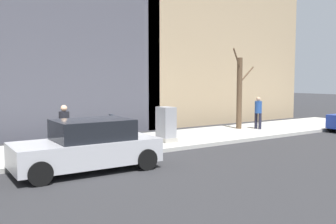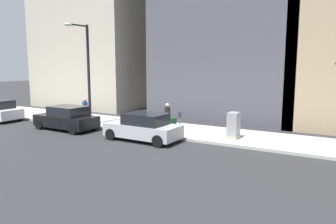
{
  "view_description": "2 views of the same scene",
  "coord_description": "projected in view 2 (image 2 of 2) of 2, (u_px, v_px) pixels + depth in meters",
  "views": [
    {
      "loc": [
        -11.37,
        4.43,
        2.69
      ],
      "look_at": [
        0.61,
        -3.65,
        1.44
      ],
      "focal_mm": 40.0,
      "sensor_mm": 36.0,
      "label": 1
    },
    {
      "loc": [
        -15.57,
        -9.64,
        4.22
      ],
      "look_at": [
        1.15,
        -0.0,
        1.32
      ],
      "focal_mm": 35.0,
      "sensor_mm": 36.0,
      "label": 2
    }
  ],
  "objects": [
    {
      "name": "ground_plane",
      "position": [
        158.0,
        137.0,
        18.73
      ],
      "size": [
        120.0,
        120.0,
        0.0
      ],
      "primitive_type": "plane",
      "color": "#2B2B2D"
    },
    {
      "name": "parking_meter",
      "position": [
        180.0,
        121.0,
        18.39
      ],
      "size": [
        0.14,
        0.1,
        1.35
      ],
      "color": "slate",
      "rests_on": "sidewalk"
    },
    {
      "name": "sidewalk",
      "position": [
        175.0,
        130.0,
        20.43
      ],
      "size": [
        4.0,
        36.0,
        0.15
      ],
      "primitive_type": "cube",
      "color": "#B2AFA8",
      "rests_on": "ground"
    },
    {
      "name": "parked_car_silver",
      "position": [
        143.0,
        127.0,
        17.89
      ],
      "size": [
        2.0,
        4.24,
        1.52
      ],
      "rotation": [
        0.0,
        0.0,
        -0.02
      ],
      "color": "#B7B7BC",
      "rests_on": "ground"
    },
    {
      "name": "pedestrian_far_corner",
      "position": [
        85.0,
        109.0,
        22.62
      ],
      "size": [
        0.36,
        0.36,
        1.66
      ],
      "rotation": [
        0.0,
        0.0,
        5.42
      ],
      "color": "#1E1E2D",
      "rests_on": "sidewalk"
    },
    {
      "name": "pedestrian_midblock",
      "position": [
        167.0,
        115.0,
        19.85
      ],
      "size": [
        0.38,
        0.36,
        1.66
      ],
      "rotation": [
        0.0,
        0.0,
        0.43
      ],
      "color": "#1E1E2D",
      "rests_on": "sidewalk"
    },
    {
      "name": "parked_car_black",
      "position": [
        67.0,
        118.0,
        20.79
      ],
      "size": [
        2.02,
        4.25,
        1.52
      ],
      "rotation": [
        0.0,
        0.0,
        -0.03
      ],
      "color": "black",
      "rests_on": "ground"
    },
    {
      "name": "streetlamp",
      "position": [
        85.0,
        66.0,
        21.17
      ],
      "size": [
        1.97,
        0.32,
        6.5
      ],
      "color": "black",
      "rests_on": "sidewalk"
    },
    {
      "name": "utility_box",
      "position": [
        234.0,
        126.0,
        17.73
      ],
      "size": [
        0.83,
        0.61,
        1.43
      ],
      "color": "#A8A399",
      "rests_on": "sidewalk"
    },
    {
      "name": "trash_bin",
      "position": [
        172.0,
        125.0,
        19.21
      ],
      "size": [
        0.56,
        0.56,
        0.9
      ],
      "primitive_type": "cylinder",
      "color": "#14381E",
      "rests_on": "sidewalk"
    }
  ]
}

